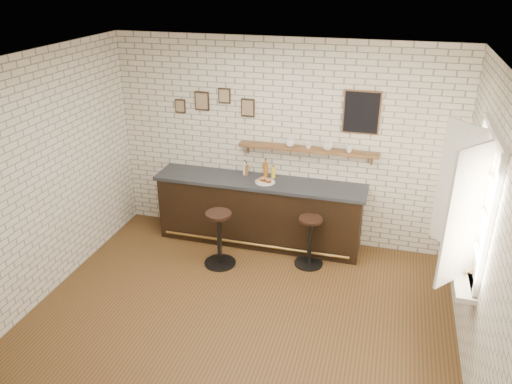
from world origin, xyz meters
TOP-DOWN VIEW (x-y plane):
  - ground at (0.00, 0.00)m, footprint 5.00×5.00m
  - bar_counter at (-0.25, 1.70)m, footprint 3.10×0.65m
  - sandwich_plate at (-0.15, 1.66)m, footprint 0.28×0.28m
  - ciabatta_sandwich at (-0.14, 1.66)m, footprint 0.21×0.16m
  - potato_chips at (-0.17, 1.65)m, footprint 0.25×0.17m
  - bitters_bottle_brown at (-0.49, 1.86)m, footprint 0.06×0.06m
  - bitters_bottle_white at (-0.52, 1.86)m, footprint 0.06×0.06m
  - bitters_bottle_amber at (-0.20, 1.86)m, footprint 0.07×0.07m
  - condiment_bottle_yellow at (-0.08, 1.86)m, footprint 0.06×0.06m
  - bar_stool_left at (-0.62, 0.94)m, footprint 0.47×0.47m
  - bar_stool_right at (0.59, 1.27)m, footprint 0.41×0.41m
  - wall_shelf at (0.40, 1.90)m, footprint 2.00×0.18m
  - shelf_cup_a at (0.15, 1.90)m, footprint 0.14×0.14m
  - shelf_cup_b at (0.41, 1.90)m, footprint 0.14×0.14m
  - shelf_cup_c at (0.68, 1.90)m, footprint 0.19×0.19m
  - shelf_cup_d at (0.99, 1.90)m, footprint 0.11×0.11m
  - back_wall_decor at (0.23, 1.98)m, footprint 2.96×0.02m
  - window_sill at (2.40, 0.30)m, footprint 0.20×1.35m
  - casement_window at (2.36, 0.30)m, footprint 0.40×1.30m
  - book_lower at (2.38, 0.23)m, footprint 0.23×0.28m
  - book_upper at (2.38, 0.24)m, footprint 0.27×0.27m

SIDE VIEW (x-z plane):
  - ground at x=0.00m, z-range 0.00..0.00m
  - bar_stool_right at x=0.59m, z-range 0.03..0.76m
  - bar_stool_left at x=-0.62m, z-range 0.03..0.83m
  - bar_counter at x=-0.25m, z-range 0.00..1.01m
  - window_sill at x=2.40m, z-range 0.87..0.93m
  - book_lower at x=2.38m, z-range 0.93..0.95m
  - book_upper at x=2.38m, z-range 0.95..0.97m
  - sandwich_plate at x=-0.15m, z-range 1.01..1.02m
  - potato_chips at x=-0.17m, z-range 1.02..1.03m
  - ciabatta_sandwich at x=-0.14m, z-range 1.02..1.09m
  - condiment_bottle_yellow at x=-0.08m, z-range 0.99..1.19m
  - bitters_bottle_brown at x=-0.49m, z-range 0.99..1.20m
  - bitters_bottle_white at x=-0.52m, z-range 0.99..1.22m
  - bitters_bottle_amber at x=-0.20m, z-range 0.98..1.26m
  - wall_shelf at x=0.40m, z-range 1.39..1.57m
  - shelf_cup_d at x=0.99m, z-range 1.50..1.59m
  - shelf_cup_b at x=0.41m, z-range 1.50..1.59m
  - shelf_cup_a at x=0.15m, z-range 1.50..1.60m
  - shelf_cup_c at x=0.68m, z-range 1.50..1.61m
  - casement_window at x=2.36m, z-range 0.87..2.43m
  - back_wall_decor at x=0.23m, z-range 1.77..2.33m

